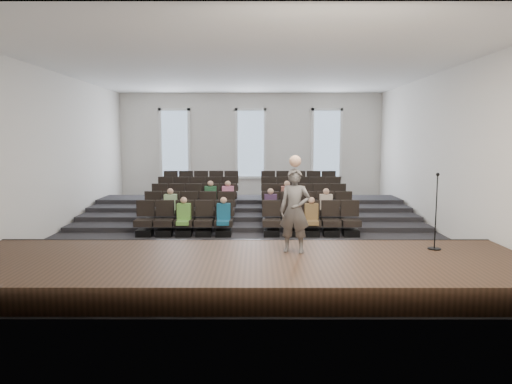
# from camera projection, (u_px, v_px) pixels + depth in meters

# --- Properties ---
(ground) EXTENTS (14.00, 14.00, 0.00)m
(ground) POSITION_uv_depth(u_px,v_px,m) (248.00, 232.00, 14.41)
(ground) COLOR black
(ground) RESTS_ON ground
(ceiling) EXTENTS (12.00, 14.00, 0.02)m
(ceiling) POSITION_uv_depth(u_px,v_px,m) (248.00, 70.00, 13.82)
(ceiling) COLOR white
(ceiling) RESTS_ON ground
(wall_back) EXTENTS (12.00, 0.04, 5.00)m
(wall_back) POSITION_uv_depth(u_px,v_px,m) (251.00, 148.00, 21.09)
(wall_back) COLOR silver
(wall_back) RESTS_ON ground
(wall_front) EXTENTS (12.00, 0.04, 5.00)m
(wall_front) POSITION_uv_depth(u_px,v_px,m) (239.00, 167.00, 7.14)
(wall_front) COLOR silver
(wall_front) RESTS_ON ground
(wall_left) EXTENTS (0.04, 14.00, 5.00)m
(wall_left) POSITION_uv_depth(u_px,v_px,m) (54.00, 153.00, 14.12)
(wall_left) COLOR silver
(wall_left) RESTS_ON ground
(wall_right) EXTENTS (0.04, 14.00, 5.00)m
(wall_right) POSITION_uv_depth(u_px,v_px,m) (442.00, 153.00, 14.11)
(wall_right) COLOR silver
(wall_right) RESTS_ON ground
(stage) EXTENTS (11.80, 3.60, 0.50)m
(stage) POSITION_uv_depth(u_px,v_px,m) (243.00, 271.00, 9.31)
(stage) COLOR #3E281A
(stage) RESTS_ON ground
(stage_lip) EXTENTS (11.80, 0.06, 0.52)m
(stage_lip) POSITION_uv_depth(u_px,v_px,m) (245.00, 250.00, 11.07)
(stage_lip) COLOR black
(stage_lip) RESTS_ON ground
(risers) EXTENTS (11.80, 4.80, 0.60)m
(risers) POSITION_uv_depth(u_px,v_px,m) (250.00, 210.00, 17.53)
(risers) COLOR black
(risers) RESTS_ON ground
(seating_rows) EXTENTS (6.80, 4.70, 1.67)m
(seating_rows) POSITION_uv_depth(u_px,v_px,m) (249.00, 204.00, 15.86)
(seating_rows) COLOR black
(seating_rows) RESTS_ON ground
(windows) EXTENTS (8.44, 0.10, 3.24)m
(windows) POSITION_uv_depth(u_px,v_px,m) (251.00, 144.00, 21.00)
(windows) COLOR white
(windows) RESTS_ON wall_back
(audience) EXTENTS (5.45, 2.64, 1.10)m
(audience) POSITION_uv_depth(u_px,v_px,m) (246.00, 204.00, 14.76)
(audience) COLOR #63A241
(audience) RESTS_ON seating_rows
(speaker) EXTENTS (0.75, 0.58, 1.81)m
(speaker) POSITION_uv_depth(u_px,v_px,m) (295.00, 211.00, 9.76)
(speaker) COLOR #545250
(speaker) RESTS_ON stage
(mic_stand) EXTENTS (0.28, 0.28, 1.70)m
(mic_stand) POSITION_uv_depth(u_px,v_px,m) (435.00, 227.00, 10.05)
(mic_stand) COLOR black
(mic_stand) RESTS_ON stage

